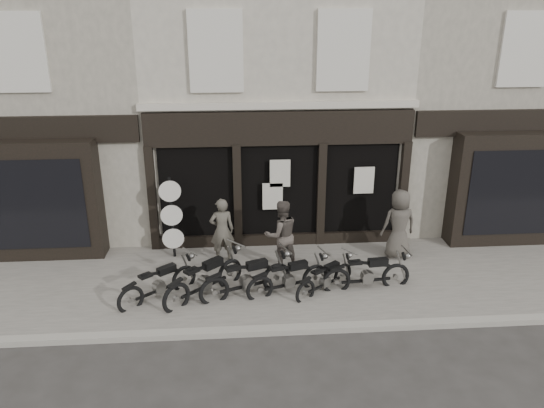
{
  "coord_description": "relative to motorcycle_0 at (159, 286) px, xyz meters",
  "views": [
    {
      "loc": [
        -1.2,
        -10.71,
        6.5
      ],
      "look_at": [
        -0.3,
        1.6,
        1.83
      ],
      "focal_mm": 35.0,
      "sensor_mm": 36.0,
      "label": 1
    }
  ],
  "objects": [
    {
      "name": "advert_sign_post",
      "position": [
        0.14,
        2.07,
        0.75
      ],
      "size": [
        0.57,
        0.37,
        2.36
      ],
      "rotation": [
        0.0,
        0.0,
        0.13
      ],
      "color": "black",
      "rests_on": "ground"
    },
    {
      "name": "neighbour_left",
      "position": [
        -3.33,
        5.67,
        3.64
      ],
      "size": [
        5.6,
        6.73,
        8.34
      ],
      "color": "#9F9686",
      "rests_on": "ground"
    },
    {
      "name": "motorcycle_2",
      "position": [
        2.04,
        -0.01,
        0.04
      ],
      "size": [
        2.19,
        1.14,
        1.11
      ],
      "rotation": [
        0.0,
        0.0,
        0.37
      ],
      "color": "black",
      "rests_on": "ground"
    },
    {
      "name": "kerb",
      "position": [
        3.02,
        -1.48,
        -0.33
      ],
      "size": [
        30.0,
        0.25,
        0.13
      ],
      "primitive_type": "cube",
      "color": "gray",
      "rests_on": "ground_plane"
    },
    {
      "name": "pavement",
      "position": [
        3.02,
        0.67,
        -0.34
      ],
      "size": [
        30.0,
        4.2,
        0.12
      ],
      "primitive_type": "cube",
      "color": "#625D57",
      "rests_on": "ground_plane"
    },
    {
      "name": "man_right",
      "position": [
        6.11,
        1.68,
        0.66
      ],
      "size": [
        0.99,
        0.71,
        1.88
      ],
      "primitive_type": "imported",
      "rotation": [
        0.0,
        0.0,
        3.27
      ],
      "color": "#433E38",
      "rests_on": "pavement"
    },
    {
      "name": "motorcycle_0",
      "position": [
        0.0,
        0.0,
        0.0
      ],
      "size": [
        1.75,
        1.52,
        1.0
      ],
      "rotation": [
        0.0,
        0.0,
        0.68
      ],
      "color": "black",
      "rests_on": "ground"
    },
    {
      "name": "man_left",
      "position": [
        1.44,
        1.75,
        0.59
      ],
      "size": [
        0.69,
        0.5,
        1.75
      ],
      "primitive_type": "imported",
      "rotation": [
        0.0,
        0.0,
        3.28
      ],
      "color": "#4B473E",
      "rests_on": "pavement"
    },
    {
      "name": "central_building",
      "position": [
        3.02,
        5.72,
        3.68
      ],
      "size": [
        7.3,
        6.22,
        8.34
      ],
      "color": "#B8B09D",
      "rests_on": "ground"
    },
    {
      "name": "motorcycle_4",
      "position": [
        3.89,
        0.04,
        -0.04
      ],
      "size": [
        1.6,
        1.31,
        0.9
      ],
      "rotation": [
        0.0,
        0.0,
        0.64
      ],
      "color": "black",
      "rests_on": "ground"
    },
    {
      "name": "motorcycle_3",
      "position": [
        3.02,
        0.03,
        0.0
      ],
      "size": [
        2.02,
        0.98,
        1.01
      ],
      "rotation": [
        0.0,
        0.0,
        0.34
      ],
      "color": "black",
      "rests_on": "ground"
    },
    {
      "name": "motorcycle_1",
      "position": [
        1.06,
        0.02,
        0.05
      ],
      "size": [
        1.9,
        1.78,
        1.12
      ],
      "rotation": [
        0.0,
        0.0,
        0.74
      ],
      "color": "black",
      "rests_on": "ground"
    },
    {
      "name": "motorcycle_5",
      "position": [
        4.91,
        0.08,
        0.01
      ],
      "size": [
        2.17,
        0.59,
        1.04
      ],
      "rotation": [
        0.0,
        0.0,
        0.1
      ],
      "color": "black",
      "rests_on": "ground"
    },
    {
      "name": "neighbour_right",
      "position": [
        9.37,
        5.67,
        3.64
      ],
      "size": [
        5.6,
        6.73,
        8.34
      ],
      "color": "#9F9686",
      "rests_on": "ground"
    },
    {
      "name": "ground_plane",
      "position": [
        3.02,
        -0.23,
        -0.4
      ],
      "size": [
        90.0,
        90.0,
        0.0
      ],
      "primitive_type": "plane",
      "color": "#2D2B28",
      "rests_on": "ground"
    },
    {
      "name": "man_centre",
      "position": [
        2.95,
        1.26,
        0.64
      ],
      "size": [
        1.03,
        0.89,
        1.83
      ],
      "primitive_type": "imported",
      "rotation": [
        0.0,
        0.0,
        3.39
      ],
      "color": "#49413B",
      "rests_on": "pavement"
    }
  ]
}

